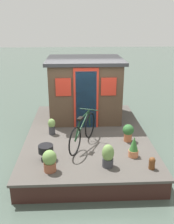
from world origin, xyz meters
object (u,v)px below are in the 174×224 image
(houseboat_cabin, at_px, (85,88))
(bicycle, at_px, (83,131))
(potted_plant_lavender, at_px, (50,161))
(potted_plant_rosemary, at_px, (134,147))
(potted_plant_mint, at_px, (128,132))
(potted_plant_fern, at_px, (108,156))
(mooring_bollard, at_px, (152,163))
(potted_plant_geranium, at_px, (52,126))
(charcoal_grill, at_px, (46,149))

(houseboat_cabin, xyz_separation_m, bicycle, (-2.08, 0.13, -0.58))
(potted_plant_lavender, xyz_separation_m, potted_plant_rosemary, (0.52, -1.91, -0.01))
(potted_plant_mint, bearing_deg, potted_plant_rosemary, 177.79)
(houseboat_cabin, height_order, potted_plant_fern, houseboat_cabin)
(bicycle, relative_size, potted_plant_lavender, 3.32)
(mooring_bollard, bearing_deg, potted_plant_mint, 10.58)
(potted_plant_mint, distance_m, potted_plant_geranium, 2.12)
(bicycle, distance_m, mooring_bollard, 1.88)
(bicycle, xyz_separation_m, potted_plant_fern, (-1.02, -0.51, -0.13))
(potted_plant_geranium, relative_size, charcoal_grill, 1.34)
(bicycle, bearing_deg, charcoal_grill, 126.37)
(mooring_bollard, bearing_deg, bicycle, 51.24)
(houseboat_cabin, xyz_separation_m, charcoal_grill, (-2.72, 1.00, -0.73))
(potted_plant_fern, xyz_separation_m, potted_plant_mint, (1.21, -0.69, 0.00))
(potted_plant_geranium, bearing_deg, mooring_bollard, -129.19)
(bicycle, xyz_separation_m, potted_plant_rosemary, (-0.63, -1.17, -0.15))
(potted_plant_fern, xyz_separation_m, potted_plant_rosemary, (0.40, -0.66, -0.02))
(potted_plant_mint, bearing_deg, mooring_bollard, -169.42)
(potted_plant_fern, bearing_deg, bicycle, 26.60)
(potted_plant_mint, distance_m, mooring_bollard, 1.38)
(potted_plant_geranium, distance_m, mooring_bollard, 2.98)
(charcoal_grill, bearing_deg, potted_plant_lavender, -165.07)
(bicycle, distance_m, potted_plant_lavender, 1.37)
(charcoal_grill, xyz_separation_m, mooring_bollard, (-0.52, -2.33, -0.10))
(bicycle, height_order, charcoal_grill, bicycle)
(potted_plant_fern, height_order, mooring_bollard, potted_plant_fern)
(potted_plant_geranium, height_order, charcoal_grill, potted_plant_geranium)
(charcoal_grill, bearing_deg, mooring_bollard, -102.65)
(potted_plant_lavender, distance_m, mooring_bollard, 2.20)
(houseboat_cabin, relative_size, potted_plant_lavender, 4.86)
(potted_plant_fern, height_order, potted_plant_geranium, potted_plant_fern)
(potted_plant_geranium, relative_size, mooring_bollard, 1.69)
(mooring_bollard, bearing_deg, houseboat_cabin, 22.19)
(houseboat_cabin, distance_m, potted_plant_lavender, 3.42)
(houseboat_cabin, xyz_separation_m, potted_plant_fern, (-3.10, -0.38, -0.71))
(potted_plant_geranium, distance_m, charcoal_grill, 1.36)
(potted_plant_fern, distance_m, mooring_bollard, 0.96)
(potted_plant_rosemary, bearing_deg, potted_plant_geranium, 56.45)
(bicycle, xyz_separation_m, potted_plant_geranium, (0.71, 0.85, -0.14))
(bicycle, height_order, potted_plant_lavender, bicycle)
(potted_plant_lavender, bearing_deg, potted_plant_geranium, 3.47)
(potted_plant_mint, xyz_separation_m, potted_plant_rosemary, (-0.82, 0.03, -0.02))
(potted_plant_mint, distance_m, potted_plant_lavender, 2.36)
(houseboat_cabin, relative_size, potted_plant_fern, 4.47)
(potted_plant_rosemary, distance_m, charcoal_grill, 2.04)
(potted_plant_fern, relative_size, potted_plant_rosemary, 1.04)
(potted_plant_rosemary, relative_size, mooring_bollard, 1.85)
(potted_plant_lavender, bearing_deg, mooring_bollard, -90.53)
(potted_plant_mint, bearing_deg, potted_plant_lavender, 124.51)
(potted_plant_geranium, bearing_deg, potted_plant_rosemary, -123.55)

